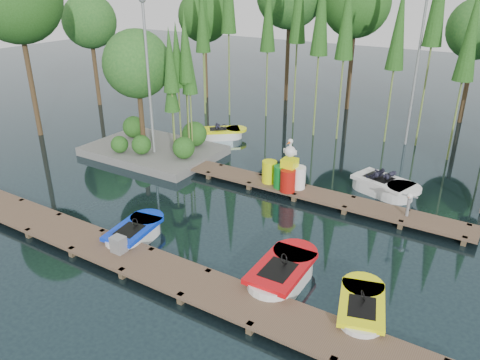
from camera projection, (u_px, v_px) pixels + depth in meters
The scene contains 16 objects.
ground_plane at pixel (222, 209), 17.52m from camera, with size 90.00×90.00×0.00m, color #1C2E35.
near_dock at pixel (137, 260), 13.93m from camera, with size 18.00×1.50×0.50m.
far_dock at pixel (277, 185), 18.88m from camera, with size 15.00×1.20×0.50m.
island at pixel (148, 88), 21.83m from camera, with size 6.20×4.20×6.75m.
tree_screen at pixel (301, 15), 24.25m from camera, with size 34.42×18.53×10.31m.
lamp_island at pixel (148, 69), 20.39m from camera, with size 0.30×0.30×7.25m.
lamp_rear at pixel (418, 60), 22.39m from camera, with size 0.30×0.30×7.25m.
boat_blue at pixel (135, 234), 15.33m from camera, with size 1.48×2.64×0.84m.
boat_red at pixel (282, 274), 13.21m from camera, with size 1.38×2.92×0.97m.
boat_yellow_near at pixel (361, 310), 11.88m from camera, with size 1.75×2.66×0.83m.
boat_yellow_far at pixel (222, 133), 24.94m from camera, with size 2.58×2.39×1.22m.
boat_white_far at pixel (384, 186), 18.62m from camera, with size 3.12×2.08×1.36m.
utility_cabinet at pixel (118, 244), 14.15m from camera, with size 0.42×0.35×0.51m, color gray.
yellow_barrel at pixel (269, 172), 18.84m from camera, with size 0.60×0.60×0.90m, color #F7FF0D.
drum_cluster at pixel (289, 175), 18.19m from camera, with size 1.18×1.09×2.04m.
seagull_post at pixel (409, 201), 16.12m from camera, with size 0.55×0.30×0.88m.
Camera 1 is at (8.83, -12.86, 8.07)m, focal length 35.00 mm.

